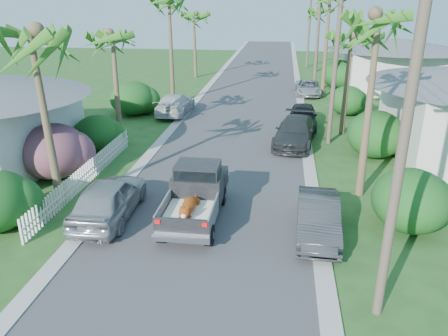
# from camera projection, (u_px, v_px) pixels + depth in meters

# --- Properties ---
(ground) EXTENTS (120.00, 120.00, 0.00)m
(ground) POSITION_uv_depth(u_px,v_px,m) (191.00, 257.00, 14.54)
(ground) COLOR #26491B
(ground) RESTS_ON ground
(road) EXTENTS (8.00, 100.00, 0.02)m
(road) POSITION_uv_depth(u_px,v_px,m) (250.00, 97.00, 37.59)
(road) COLOR #38383A
(road) RESTS_ON ground
(curb_left) EXTENTS (0.60, 100.00, 0.06)m
(curb_left) POSITION_uv_depth(u_px,v_px,m) (200.00, 95.00, 38.11)
(curb_left) COLOR #A5A39E
(curb_left) RESTS_ON ground
(curb_right) EXTENTS (0.60, 100.00, 0.06)m
(curb_right) POSITION_uv_depth(u_px,v_px,m) (300.00, 98.00, 37.06)
(curb_right) COLOR #A5A39E
(curb_right) RESTS_ON ground
(pickup_truck) EXTENTS (1.98, 5.12, 2.06)m
(pickup_truck) POSITION_uv_depth(u_px,v_px,m) (197.00, 191.00, 17.04)
(pickup_truck) COLOR black
(pickup_truck) RESTS_ON ground
(parked_car_rn) EXTENTS (1.62, 4.27, 1.39)m
(parked_car_rn) POSITION_uv_depth(u_px,v_px,m) (318.00, 218.00, 15.65)
(parked_car_rn) COLOR #2F3235
(parked_car_rn) RESTS_ON ground
(parked_car_rm) EXTENTS (2.83, 5.50, 1.53)m
(parked_car_rm) POSITION_uv_depth(u_px,v_px,m) (295.00, 132.00, 25.34)
(parked_car_rm) COLOR #282B2D
(parked_car_rm) RESTS_ON ground
(parked_car_rf) EXTENTS (1.88, 4.40, 1.48)m
(parked_car_rf) POSITION_uv_depth(u_px,v_px,m) (303.00, 116.00, 28.79)
(parked_car_rf) COLOR black
(parked_car_rf) RESTS_ON ground
(parked_car_rd) EXTENTS (2.16, 4.53, 1.25)m
(parked_car_rd) POSITION_uv_depth(u_px,v_px,m) (308.00, 88.00, 38.22)
(parked_car_rd) COLOR #A7A9AE
(parked_car_rd) RESTS_ON ground
(parked_car_ln) EXTENTS (2.03, 4.82, 1.63)m
(parked_car_ln) POSITION_uv_depth(u_px,v_px,m) (109.00, 199.00, 16.86)
(parked_car_ln) COLOR #A4A5AA
(parked_car_ln) RESTS_ON ground
(parked_car_lf) EXTENTS (2.17, 5.19, 1.50)m
(parked_car_lf) POSITION_uv_depth(u_px,v_px,m) (175.00, 104.00, 31.91)
(parked_car_lf) COLOR silver
(parked_car_lf) RESTS_ON ground
(palm_l_a) EXTENTS (4.40, 4.40, 8.20)m
(palm_l_a) POSITION_uv_depth(u_px,v_px,m) (32.00, 32.00, 15.52)
(palm_l_a) COLOR brown
(palm_l_a) RESTS_ON ground
(palm_l_b) EXTENTS (4.40, 4.40, 7.40)m
(palm_l_b) POSITION_uv_depth(u_px,v_px,m) (111.00, 34.00, 24.18)
(palm_l_b) COLOR brown
(palm_l_b) RESTS_ON ground
(palm_l_d) EXTENTS (4.40, 4.40, 7.70)m
(palm_l_d) POSITION_uv_depth(u_px,v_px,m) (194.00, 14.00, 44.33)
(palm_l_d) COLOR brown
(palm_l_d) RESTS_ON ground
(palm_r_a) EXTENTS (4.40, 4.40, 8.70)m
(palm_r_a) POSITION_uv_depth(u_px,v_px,m) (380.00, 15.00, 16.58)
(palm_r_a) COLOR brown
(palm_r_a) RESTS_ON ground
(palm_r_b) EXTENTS (4.40, 4.40, 7.20)m
(palm_r_b) POSITION_uv_depth(u_px,v_px,m) (352.00, 36.00, 25.38)
(palm_r_b) COLOR brown
(palm_r_b) RESTS_ON ground
(palm_r_d) EXTENTS (4.40, 4.40, 8.00)m
(palm_r_d) POSITION_uv_depth(u_px,v_px,m) (320.00, 10.00, 48.16)
(palm_r_d) COLOR brown
(palm_r_d) RESTS_ON ground
(shrub_l_b) EXTENTS (3.00, 3.30, 2.60)m
(shrub_l_b) POSITION_uv_depth(u_px,v_px,m) (54.00, 151.00, 20.55)
(shrub_l_b) COLOR #B91A78
(shrub_l_b) RESTS_ON ground
(shrub_l_c) EXTENTS (2.40, 2.64, 2.00)m
(shrub_l_c) POSITION_uv_depth(u_px,v_px,m) (97.00, 133.00, 24.30)
(shrub_l_c) COLOR #154A1C
(shrub_l_c) RESTS_ON ground
(shrub_l_d) EXTENTS (3.20, 3.52, 2.40)m
(shrub_l_d) POSITION_uv_depth(u_px,v_px,m) (133.00, 98.00, 31.68)
(shrub_l_d) COLOR #154A1C
(shrub_l_d) RESTS_ON ground
(shrub_r_a) EXTENTS (2.80, 3.08, 2.30)m
(shrub_r_a) POSITION_uv_depth(u_px,v_px,m) (411.00, 200.00, 15.95)
(shrub_r_a) COLOR #154A1C
(shrub_r_a) RESTS_ON ground
(shrub_r_b) EXTENTS (3.00, 3.30, 2.50)m
(shrub_r_b) POSITION_uv_depth(u_px,v_px,m) (376.00, 134.00, 23.27)
(shrub_r_b) COLOR #154A1C
(shrub_r_b) RESTS_ON ground
(shrub_r_c) EXTENTS (2.60, 2.86, 2.10)m
(shrub_r_c) POSITION_uv_depth(u_px,v_px,m) (347.00, 101.00, 31.68)
(shrub_r_c) COLOR #154A1C
(shrub_r_c) RESTS_ON ground
(shrub_r_d) EXTENTS (3.20, 3.52, 2.60)m
(shrub_r_d) POSITION_uv_depth(u_px,v_px,m) (339.00, 74.00, 40.75)
(shrub_r_d) COLOR #154A1C
(shrub_r_d) RESTS_ON ground
(picket_fence) EXTENTS (0.10, 11.00, 1.00)m
(picket_fence) POSITION_uv_depth(u_px,v_px,m) (88.00, 173.00, 20.16)
(picket_fence) COLOR white
(picket_fence) RESTS_ON ground
(house_right_far) EXTENTS (9.00, 8.00, 4.60)m
(house_right_far) POSITION_uv_depth(u_px,v_px,m) (396.00, 67.00, 39.84)
(house_right_far) COLOR silver
(house_right_far) RESTS_ON ground
(utility_pole_a) EXTENTS (1.60, 0.26, 9.00)m
(utility_pole_a) POSITION_uv_depth(u_px,v_px,m) (401.00, 155.00, 10.32)
(utility_pole_a) COLOR brown
(utility_pole_a) RESTS_ON ground
(utility_pole_b) EXTENTS (1.60, 0.26, 9.00)m
(utility_pole_b) POSITION_uv_depth(u_px,v_px,m) (335.00, 64.00, 24.16)
(utility_pole_b) COLOR brown
(utility_pole_b) RESTS_ON ground
(utility_pole_c) EXTENTS (1.60, 0.26, 9.00)m
(utility_pole_c) POSITION_uv_depth(u_px,v_px,m) (317.00, 39.00, 37.99)
(utility_pole_c) COLOR brown
(utility_pole_c) RESTS_ON ground
(utility_pole_d) EXTENTS (1.60, 0.26, 9.00)m
(utility_pole_d) POSITION_uv_depth(u_px,v_px,m) (309.00, 28.00, 51.82)
(utility_pole_d) COLOR brown
(utility_pole_d) RESTS_ON ground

